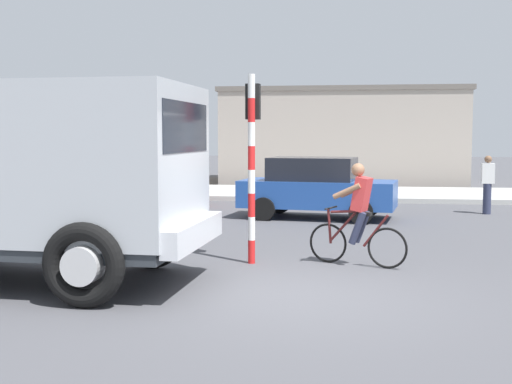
% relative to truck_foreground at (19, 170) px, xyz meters
% --- Properties ---
extents(ground_plane, '(120.00, 120.00, 0.00)m').
position_rel_truck_foreground_xyz_m(ground_plane, '(4.18, -0.36, -1.67)').
color(ground_plane, '#4C4C51').
extents(sidewalk_far, '(80.00, 5.00, 0.16)m').
position_rel_truck_foreground_xyz_m(sidewalk_far, '(4.18, 14.82, -1.59)').
color(sidewalk_far, '#ADADA8').
rests_on(sidewalk_far, ground).
extents(truck_foreground, '(5.52, 3.01, 2.90)m').
position_rel_truck_foreground_xyz_m(truck_foreground, '(0.00, 0.00, 0.00)').
color(truck_foreground, '#B2B7BC').
rests_on(truck_foreground, ground).
extents(cyclist, '(1.63, 0.74, 1.72)m').
position_rel_truck_foreground_xyz_m(cyclist, '(4.99, 1.91, -0.80)').
color(cyclist, black).
rests_on(cyclist, ground).
extents(traffic_light_pole, '(0.24, 0.43, 3.20)m').
position_rel_truck_foreground_xyz_m(traffic_light_pole, '(3.20, 1.94, 0.40)').
color(traffic_light_pole, red).
rests_on(traffic_light_pole, ground).
extents(car_red_near, '(4.00, 1.88, 1.60)m').
position_rel_truck_foreground_xyz_m(car_red_near, '(-1.86, 10.73, -0.85)').
color(car_red_near, red).
rests_on(car_red_near, ground).
extents(car_white_mid, '(4.20, 2.30, 1.60)m').
position_rel_truck_foreground_xyz_m(car_white_mid, '(3.98, 8.19, -0.85)').
color(car_white_mid, '#234C9E').
rests_on(car_white_mid, ground).
extents(pedestrian_near_kerb, '(0.34, 0.22, 1.62)m').
position_rel_truck_foreground_xyz_m(pedestrian_near_kerb, '(8.62, 9.79, -0.82)').
color(pedestrian_near_kerb, '#2D334C').
rests_on(pedestrian_near_kerb, ground).
extents(building_corner_left, '(8.17, 7.49, 3.90)m').
position_rel_truck_foreground_xyz_m(building_corner_left, '(-6.98, 21.56, 0.29)').
color(building_corner_left, '#D1B284').
rests_on(building_corner_left, ground).
extents(building_mid_block, '(10.47, 6.88, 4.19)m').
position_rel_truck_foreground_xyz_m(building_mid_block, '(4.50, 21.47, 0.43)').
color(building_mid_block, '#9E9389').
rests_on(building_mid_block, ground).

